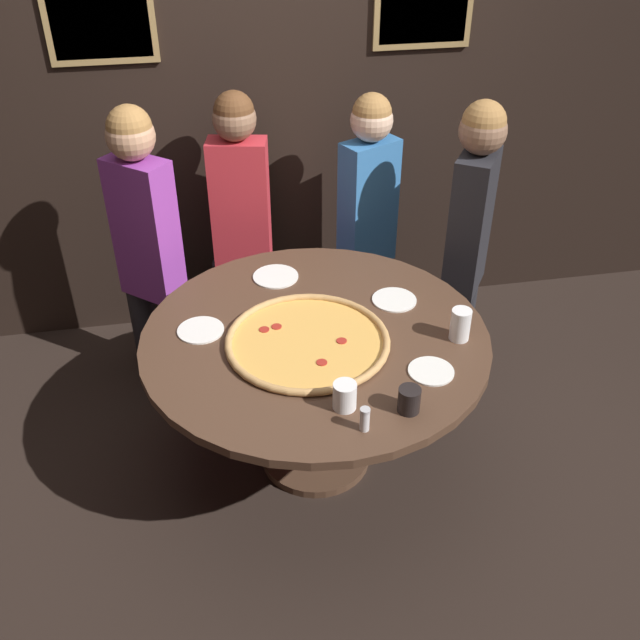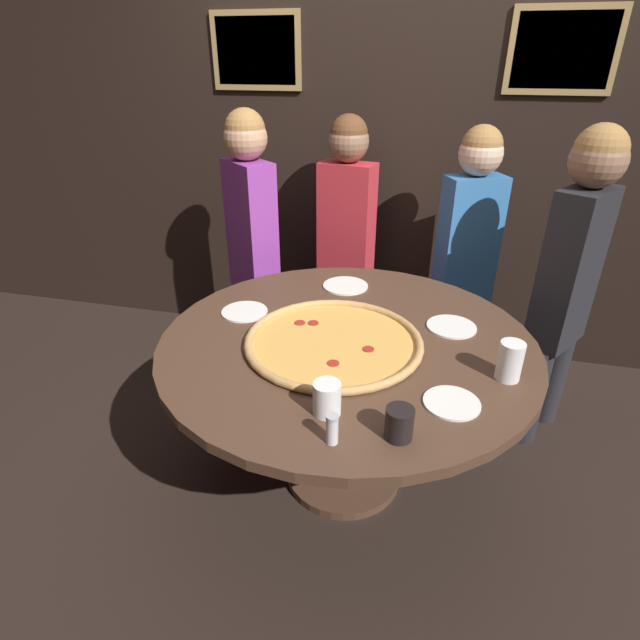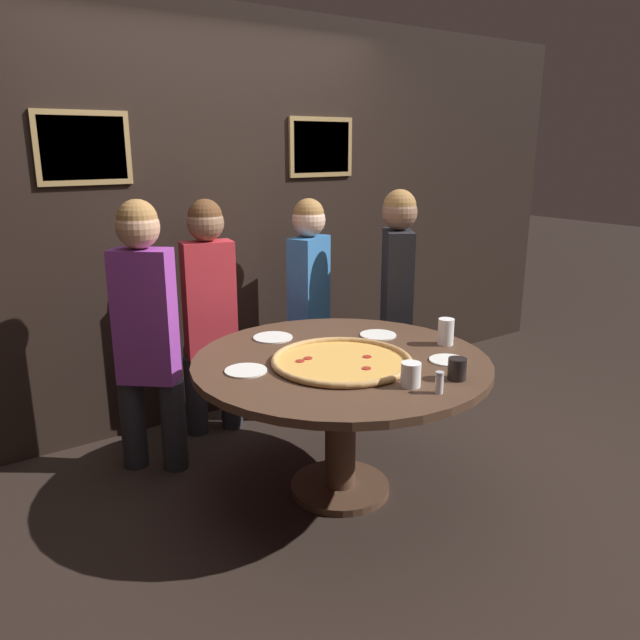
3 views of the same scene
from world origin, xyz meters
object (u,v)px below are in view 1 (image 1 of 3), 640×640
object	(u,v)px
diner_far_right	(146,235)
white_plate_far_back	(431,371)
diner_far_left	(368,209)
white_plate_right_side	(394,300)
white_plate_beside_cup	(201,330)
drink_cup_near_left	(345,396)
giant_pizza	(308,341)
drink_cup_beside_pizza	(409,400)
condiment_shaker	(365,419)
diner_side_right	(470,229)
diner_side_left	(241,210)
white_plate_left_side	(276,276)
dining_table	(315,360)
drink_cup_far_left	(460,325)

from	to	relation	value
diner_far_right	white_plate_far_back	bearing A→B (deg)	174.96
diner_far_left	white_plate_right_side	bearing A→B (deg)	59.75
white_plate_beside_cup	drink_cup_near_left	bearing A→B (deg)	-49.18
giant_pizza	diner_far_right	xyz separation A→B (m)	(-0.66, 0.87, 0.10)
white_plate_right_side	diner_far_left	world-z (taller)	diner_far_left
drink_cup_beside_pizza	giant_pizza	bearing A→B (deg)	122.37
diner_far_right	condiment_shaker	bearing A→B (deg)	159.58
diner_side_right	diner_side_left	distance (m)	1.20
drink_cup_near_left	white_plate_beside_cup	bearing A→B (deg)	130.82
diner_side_left	white_plate_right_side	bearing A→B (deg)	136.93
white_plate_far_back	diner_far_right	xyz separation A→B (m)	(-1.11, 1.14, 0.11)
white_plate_beside_cup	white_plate_left_side	world-z (taller)	same
white_plate_far_back	diner_far_left	world-z (taller)	diner_far_left
dining_table	white_plate_right_side	size ratio (longest dim) A/B	7.34
dining_table	drink_cup_far_left	xyz separation A→B (m)	(0.59, -0.14, 0.21)
drink_cup_beside_pizza	white_plate_right_side	distance (m)	0.74
white_plate_far_back	diner_side_right	xyz separation A→B (m)	(0.49, 0.92, 0.11)
white_plate_right_side	diner_far_right	xyz separation A→B (m)	(-1.10, 0.62, 0.11)
white_plate_right_side	white_plate_left_side	size ratio (longest dim) A/B	0.93
white_plate_far_back	diner_far_right	size ratio (longest dim) A/B	0.12
drink_cup_near_left	white_plate_far_back	bearing A→B (deg)	19.91
white_plate_right_side	diner_far_right	distance (m)	1.27
diner_far_right	diner_side_left	bearing A→B (deg)	-112.96
drink_cup_far_left	condiment_shaker	xyz separation A→B (m)	(-0.52, -0.46, -0.02)
diner_far_left	diner_side_left	size ratio (longest dim) A/B	0.98
diner_side_right	white_plate_far_back	bearing A→B (deg)	5.41
diner_side_left	giant_pizza	bearing A→B (deg)	110.21
dining_table	diner_side_left	size ratio (longest dim) A/B	1.02
white_plate_right_side	white_plate_far_back	xyz separation A→B (m)	(0.01, -0.52, 0.00)
drink_cup_far_left	diner_side_right	size ratio (longest dim) A/B	0.09
giant_pizza	drink_cup_near_left	size ratio (longest dim) A/B	6.31
white_plate_right_side	diner_far_left	distance (m)	0.78
diner_far_right	white_plate_right_side	bearing A→B (deg)	-168.59
condiment_shaker	diner_side_left	distance (m)	1.68
white_plate_left_side	diner_side_left	distance (m)	0.58
diner_far_right	diner_side_left	size ratio (longest dim) A/B	1.03
white_plate_beside_cup	white_plate_far_back	xyz separation A→B (m)	(0.89, -0.45, 0.00)
drink_cup_far_left	white_plate_far_back	xyz separation A→B (m)	(-0.18, -0.19, -0.07)
diner_side_right	diner_side_left	bearing A→B (deg)	-79.33
white_plate_far_back	dining_table	bearing A→B (deg)	140.67
dining_table	diner_far_right	distance (m)	1.10
white_plate_beside_cup	white_plate_left_side	size ratio (longest dim) A/B	0.92
white_plate_far_back	drink_cup_beside_pizza	bearing A→B (deg)	-127.48
white_plate_far_back	diner_side_left	size ratio (longest dim) A/B	0.13
drink_cup_near_left	white_plate_far_back	size ratio (longest dim) A/B	0.60
drink_cup_near_left	condiment_shaker	xyz separation A→B (m)	(0.05, -0.13, -0.01)
drink_cup_far_left	diner_side_right	world-z (taller)	diner_side_right
drink_cup_beside_pizza	diner_side_right	distance (m)	1.29
dining_table	diner_side_right	xyz separation A→B (m)	(0.90, 0.59, 0.25)
giant_pizza	condiment_shaker	world-z (taller)	condiment_shaker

